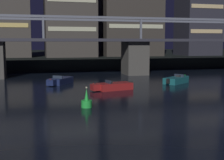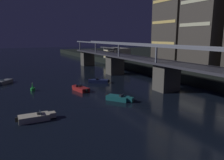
# 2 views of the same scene
# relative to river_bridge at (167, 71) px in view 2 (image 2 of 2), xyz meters

# --- Properties ---
(river_bridge) EXTENTS (96.79, 6.40, 9.38)m
(river_bridge) POSITION_rel_river_bridge_xyz_m (0.00, 0.00, 0.00)
(river_bridge) COLOR #4C4944
(river_bridge) RESTS_ON ground
(tower_west_low) EXTENTS (12.12, 9.58, 34.38)m
(tower_west_low) POSITION_rel_river_bridge_xyz_m (-23.04, 22.74, 15.11)
(tower_west_low) COLOR #423D38
(tower_west_low) RESTS_ON far_riverbank
(tower_west_tall) EXTENTS (11.00, 11.08, 30.60)m
(tower_west_tall) POSITION_rel_river_bridge_xyz_m (-8.47, 21.53, 13.22)
(tower_west_tall) COLOR #423D38
(tower_west_tall) RESTS_ON far_riverbank
(waterfront_pavilion) EXTENTS (12.40, 7.40, 4.70)m
(waterfront_pavilion) POSITION_rel_river_bridge_xyz_m (-43.78, 11.91, 0.31)
(waterfront_pavilion) COLOR #B2AD9E
(waterfront_pavilion) RESTS_ON far_riverbank
(speedboat_near_left) EXTENTS (4.69, 3.99, 1.16)m
(speedboat_near_left) POSITION_rel_river_bridge_xyz_m (1.83, -12.25, -3.71)
(speedboat_near_left) COLOR #196066
(speedboat_near_left) RESTS_ON ground
(speedboat_near_center) EXTENTS (1.85, 5.20, 1.16)m
(speedboat_near_center) POSITION_rel_river_bridge_xyz_m (4.78, -26.69, -3.71)
(speedboat_near_center) COLOR beige
(speedboat_near_center) RESTS_ON ground
(speedboat_near_right) EXTENTS (4.55, 4.20, 1.16)m
(speedboat_near_right) POSITION_rel_river_bridge_xyz_m (-23.06, -29.95, -3.71)
(speedboat_near_right) COLOR gray
(speedboat_near_right) RESTS_ON ground
(speedboat_mid_left) EXTENTS (5.21, 2.61, 1.16)m
(speedboat_mid_left) POSITION_rel_river_bridge_xyz_m (-7.93, -15.97, -3.71)
(speedboat_mid_left) COLOR maroon
(speedboat_mid_left) RESTS_ON ground
(speedboat_mid_center) EXTENTS (3.80, 4.79, 1.16)m
(speedboat_mid_center) POSITION_rel_river_bridge_xyz_m (-13.38, -9.28, -3.71)
(speedboat_mid_center) COLOR #19234C
(speedboat_mid_center) RESTS_ON ground
(channel_buoy) EXTENTS (0.90, 0.90, 1.76)m
(channel_buoy) POSITION_rel_river_bridge_xyz_m (-12.47, -24.78, -3.65)
(channel_buoy) COLOR green
(channel_buoy) RESTS_ON ground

